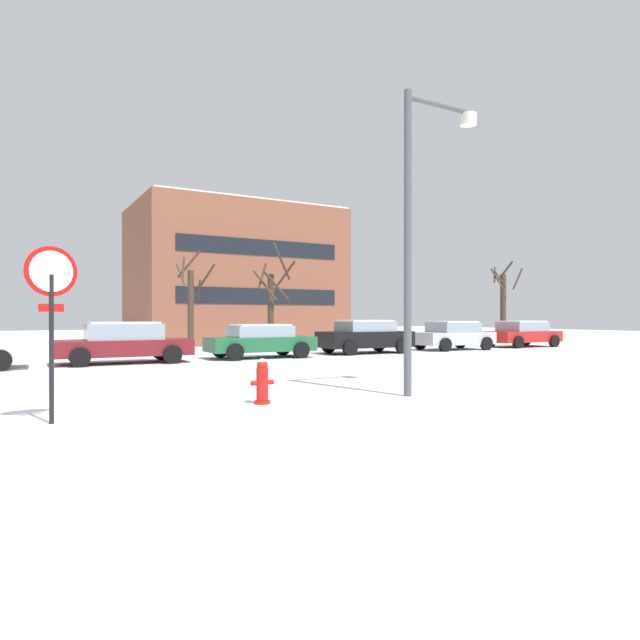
% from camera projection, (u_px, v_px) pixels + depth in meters
% --- Properties ---
extents(ground_plane, '(120.00, 120.00, 0.00)m').
position_uv_depth(ground_plane, '(78.00, 403.00, 10.21)').
color(ground_plane, white).
extents(road_surface, '(80.00, 8.62, 0.00)m').
position_uv_depth(road_surface, '(63.00, 384.00, 13.08)').
color(road_surface, silver).
rests_on(road_surface, ground).
extents(stop_sign, '(0.75, 0.18, 2.68)m').
position_uv_depth(stop_sign, '(51.00, 299.00, 8.26)').
color(stop_sign, black).
rests_on(stop_sign, ground).
extents(fire_hydrant, '(0.44, 0.30, 0.85)m').
position_uv_depth(fire_hydrant, '(262.00, 381.00, 10.16)').
color(fire_hydrant, red).
rests_on(fire_hydrant, ground).
extents(street_lamp, '(1.93, 0.36, 6.22)m').
position_uv_depth(street_lamp, '(420.00, 212.00, 11.30)').
color(street_lamp, '#4C4F54').
rests_on(street_lamp, ground).
extents(parked_car_maroon, '(4.55, 2.27, 1.43)m').
position_uv_depth(parked_car_maroon, '(124.00, 342.00, 18.98)').
color(parked_car_maroon, maroon).
rests_on(parked_car_maroon, ground).
extents(parked_car_green, '(4.20, 2.14, 1.32)m').
position_uv_depth(parked_car_green, '(260.00, 340.00, 21.42)').
color(parked_car_green, '#1E6038').
rests_on(parked_car_green, ground).
extents(parked_car_black, '(4.16, 2.20, 1.46)m').
position_uv_depth(parked_car_black, '(365.00, 336.00, 24.13)').
color(parked_car_black, black).
rests_on(parked_car_black, ground).
extents(parked_car_silver, '(3.99, 2.18, 1.39)m').
position_uv_depth(parked_car_silver, '(453.00, 335.00, 26.58)').
color(parked_car_silver, silver).
rests_on(parked_car_silver, ground).
extents(parked_car_red, '(4.15, 2.23, 1.39)m').
position_uv_depth(parked_car_red, '(522.00, 333.00, 29.25)').
color(parked_car_red, red).
rests_on(parked_car_red, ground).
extents(tree_far_right, '(2.01, 2.01, 5.01)m').
position_uv_depth(tree_far_right, '(503.00, 304.00, 33.21)').
color(tree_far_right, '#423326').
rests_on(tree_far_right, ground).
extents(tree_far_mid, '(1.62, 1.61, 4.69)m').
position_uv_depth(tree_far_mid, '(191.00, 304.00, 24.56)').
color(tree_far_mid, '#423326').
rests_on(tree_far_mid, ground).
extents(tree_far_left, '(1.93, 1.97, 5.02)m').
position_uv_depth(tree_far_left, '(272.00, 303.00, 26.03)').
color(tree_far_left, '#423326').
rests_on(tree_far_left, ground).
extents(building_far_right, '(12.18, 8.42, 8.41)m').
position_uv_depth(building_far_right, '(234.00, 276.00, 34.73)').
color(building_far_right, brown).
rests_on(building_far_right, ground).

